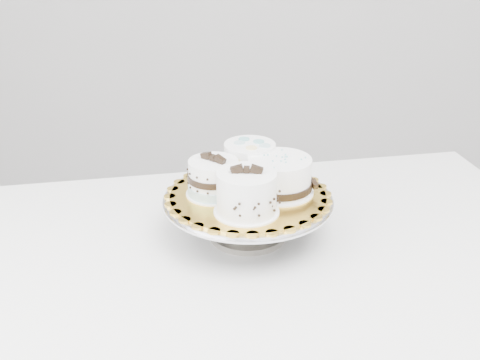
{
  "coord_description": "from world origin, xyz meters",
  "views": [
    {
      "loc": [
        -0.12,
        -0.9,
        1.35
      ],
      "look_at": [
        -0.08,
        0.12,
        0.88
      ],
      "focal_mm": 45.0,
      "sensor_mm": 36.0,
      "label": 1
    }
  ],
  "objects_px": {
    "cake_dots": "(250,161)",
    "cake_stand": "(248,209)",
    "cake_swirl": "(247,194)",
    "cake_ribbon": "(280,177)",
    "cake_board": "(248,195)",
    "cake_banded": "(214,179)",
    "table": "(275,284)"
  },
  "relations": [
    {
      "from": "cake_swirl",
      "to": "cake_ribbon",
      "type": "height_order",
      "value": "cake_swirl"
    },
    {
      "from": "cake_swirl",
      "to": "cake_banded",
      "type": "xyz_separation_m",
      "value": [
        -0.06,
        0.08,
        -0.01
      ]
    },
    {
      "from": "cake_stand",
      "to": "cake_board",
      "type": "relative_size",
      "value": 1.09
    },
    {
      "from": "cake_banded",
      "to": "cake_dots",
      "type": "height_order",
      "value": "cake_banded"
    },
    {
      "from": "cake_board",
      "to": "cake_dots",
      "type": "relative_size",
      "value": 2.41
    },
    {
      "from": "cake_swirl",
      "to": "cake_dots",
      "type": "bearing_deg",
      "value": 89.85
    },
    {
      "from": "cake_board",
      "to": "cake_banded",
      "type": "xyz_separation_m",
      "value": [
        -0.07,
        0.0,
        0.03
      ]
    },
    {
      "from": "cake_dots",
      "to": "cake_stand",
      "type": "bearing_deg",
      "value": -94.12
    },
    {
      "from": "cake_banded",
      "to": "cake_ribbon",
      "type": "relative_size",
      "value": 0.89
    },
    {
      "from": "cake_stand",
      "to": "cake_swirl",
      "type": "distance_m",
      "value": 0.1
    },
    {
      "from": "cake_stand",
      "to": "cake_swirl",
      "type": "xyz_separation_m",
      "value": [
        -0.01,
        -0.07,
        0.07
      ]
    },
    {
      "from": "table",
      "to": "cake_ribbon",
      "type": "xyz_separation_m",
      "value": [
        0.01,
        0.06,
        0.21
      ]
    },
    {
      "from": "cake_dots",
      "to": "cake_ribbon",
      "type": "relative_size",
      "value": 0.83
    },
    {
      "from": "cake_swirl",
      "to": "cake_banded",
      "type": "bearing_deg",
      "value": 132.74
    },
    {
      "from": "cake_ribbon",
      "to": "cake_banded",
      "type": "bearing_deg",
      "value": 166.34
    },
    {
      "from": "cake_stand",
      "to": "cake_banded",
      "type": "bearing_deg",
      "value": 176.61
    },
    {
      "from": "cake_board",
      "to": "cake_swirl",
      "type": "bearing_deg",
      "value": -95.14
    },
    {
      "from": "cake_dots",
      "to": "cake_ribbon",
      "type": "xyz_separation_m",
      "value": [
        0.06,
        -0.06,
        -0.01
      ]
    },
    {
      "from": "cake_banded",
      "to": "cake_dots",
      "type": "relative_size",
      "value": 1.07
    },
    {
      "from": "cake_stand",
      "to": "cake_ribbon",
      "type": "distance_m",
      "value": 0.09
    },
    {
      "from": "cake_banded",
      "to": "cake_board",
      "type": "bearing_deg",
      "value": 36.47
    },
    {
      "from": "cake_dots",
      "to": "cake_ribbon",
      "type": "bearing_deg",
      "value": -48.57
    },
    {
      "from": "cake_swirl",
      "to": "cake_ribbon",
      "type": "relative_size",
      "value": 0.79
    },
    {
      "from": "table",
      "to": "cake_banded",
      "type": "distance_m",
      "value": 0.24
    },
    {
      "from": "cake_ribbon",
      "to": "table",
      "type": "bearing_deg",
      "value": -115.33
    },
    {
      "from": "cake_swirl",
      "to": "cake_dots",
      "type": "height_order",
      "value": "cake_swirl"
    },
    {
      "from": "table",
      "to": "cake_swirl",
      "type": "relative_size",
      "value": 10.68
    },
    {
      "from": "cake_stand",
      "to": "cake_banded",
      "type": "relative_size",
      "value": 2.45
    },
    {
      "from": "table",
      "to": "cake_board",
      "type": "bearing_deg",
      "value": 128.94
    },
    {
      "from": "cake_banded",
      "to": "cake_swirl",
      "type": "bearing_deg",
      "value": -12.43
    },
    {
      "from": "cake_ribbon",
      "to": "cake_stand",
      "type": "bearing_deg",
      "value": 172.36
    },
    {
      "from": "cake_board",
      "to": "cake_dots",
      "type": "height_order",
      "value": "cake_dots"
    }
  ]
}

